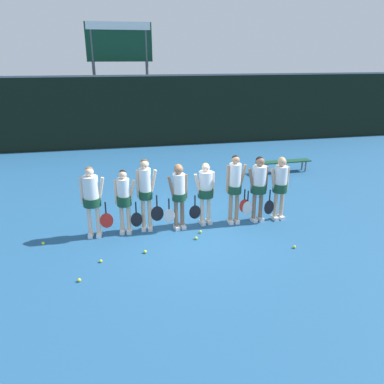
# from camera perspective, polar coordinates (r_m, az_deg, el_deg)

# --- Properties ---
(ground_plane) EXTENTS (140.00, 140.00, 0.00)m
(ground_plane) POSITION_cam_1_polar(r_m,az_deg,el_deg) (9.60, -0.11, -5.20)
(ground_plane) COLOR #235684
(fence_windscreen) EXTENTS (60.00, 0.08, 3.29)m
(fence_windscreen) POSITION_cam_1_polar(r_m,az_deg,el_deg) (17.88, -6.33, 12.14)
(fence_windscreen) COLOR black
(fence_windscreen) RESTS_ON ground_plane
(scoreboard) EXTENTS (3.02, 0.15, 5.54)m
(scoreboard) POSITION_cam_1_polar(r_m,az_deg,el_deg) (18.86, -10.95, 20.13)
(scoreboard) COLOR #515156
(scoreboard) RESTS_ON ground_plane
(bench_courtside) EXTENTS (2.11, 0.43, 0.43)m
(bench_courtside) POSITION_cam_1_polar(r_m,az_deg,el_deg) (14.27, 13.75, 4.39)
(bench_courtside) COLOR #19472D
(bench_courtside) RESTS_ON ground_plane
(player_0) EXTENTS (0.70, 0.41, 1.74)m
(player_0) POSITION_cam_1_polar(r_m,az_deg,el_deg) (8.98, -15.03, -0.60)
(player_0) COLOR beige
(player_0) RESTS_ON ground_plane
(player_1) EXTENTS (0.62, 0.35, 1.60)m
(player_1) POSITION_cam_1_polar(r_m,az_deg,el_deg) (9.04, -10.28, -0.80)
(player_1) COLOR beige
(player_1) RESTS_ON ground_plane
(player_2) EXTENTS (0.63, 0.33, 1.82)m
(player_2) POSITION_cam_1_polar(r_m,az_deg,el_deg) (9.07, -7.05, 0.40)
(player_2) COLOR beige
(player_2) RESTS_ON ground_plane
(player_3) EXTENTS (0.62, 0.34, 1.67)m
(player_3) POSITION_cam_1_polar(r_m,az_deg,el_deg) (9.10, -2.05, 0.09)
(player_3) COLOR #8C664C
(player_3) RESTS_ON ground_plane
(player_4) EXTENTS (0.67, 0.40, 1.62)m
(player_4) POSITION_cam_1_polar(r_m,az_deg,el_deg) (9.39, 2.04, 0.49)
(player_4) COLOR beige
(player_4) RESTS_ON ground_plane
(player_5) EXTENTS (0.62, 0.35, 1.81)m
(player_5) POSITION_cam_1_polar(r_m,az_deg,el_deg) (9.45, 6.56, 1.23)
(player_5) COLOR tan
(player_5) RESTS_ON ground_plane
(player_6) EXTENTS (0.67, 0.41, 1.74)m
(player_6) POSITION_cam_1_polar(r_m,az_deg,el_deg) (9.67, 10.11, 1.33)
(player_6) COLOR #8C664C
(player_6) RESTS_ON ground_plane
(player_7) EXTENTS (0.65, 0.38, 1.69)m
(player_7) POSITION_cam_1_polar(r_m,az_deg,el_deg) (9.90, 13.27, 1.32)
(player_7) COLOR tan
(player_7) RESTS_ON ground_plane
(tennis_ball_0) EXTENTS (0.07, 0.07, 0.07)m
(tennis_ball_0) POSITION_cam_1_polar(r_m,az_deg,el_deg) (8.41, -7.16, -9.01)
(tennis_ball_0) COLOR #CCE033
(tennis_ball_0) RESTS_ON ground_plane
(tennis_ball_1) EXTENTS (0.07, 0.07, 0.07)m
(tennis_ball_1) POSITION_cam_1_polar(r_m,az_deg,el_deg) (8.85, 15.34, -8.06)
(tennis_ball_1) COLOR #CCE033
(tennis_ball_1) RESTS_ON ground_plane
(tennis_ball_2) EXTENTS (0.06, 0.06, 0.06)m
(tennis_ball_2) POSITION_cam_1_polar(r_m,az_deg,el_deg) (8.23, -13.71, -10.19)
(tennis_ball_2) COLOR #CCE033
(tennis_ball_2) RESTS_ON ground_plane
(tennis_ball_3) EXTENTS (0.07, 0.07, 0.07)m
(tennis_ball_3) POSITION_cam_1_polar(r_m,az_deg,el_deg) (11.69, 10.34, -0.59)
(tennis_ball_3) COLOR #CCE033
(tennis_ball_3) RESTS_ON ground_plane
(tennis_ball_4) EXTENTS (0.07, 0.07, 0.07)m
(tennis_ball_4) POSITION_cam_1_polar(r_m,az_deg,el_deg) (9.34, -21.75, -7.27)
(tennis_ball_4) COLOR #CCE033
(tennis_ball_4) RESTS_ON ground_plane
(tennis_ball_5) EXTENTS (0.07, 0.07, 0.07)m
(tennis_ball_5) POSITION_cam_1_polar(r_m,az_deg,el_deg) (8.91, 0.63, -7.04)
(tennis_ball_5) COLOR #CCE033
(tennis_ball_5) RESTS_ON ground_plane
(tennis_ball_6) EXTENTS (0.07, 0.07, 0.07)m
(tennis_ball_6) POSITION_cam_1_polar(r_m,az_deg,el_deg) (9.22, 1.30, -6.08)
(tennis_ball_6) COLOR #CCE033
(tennis_ball_6) RESTS_ON ground_plane
(tennis_ball_7) EXTENTS (0.07, 0.07, 0.07)m
(tennis_ball_7) POSITION_cam_1_polar(r_m,az_deg,el_deg) (7.71, -16.81, -12.72)
(tennis_ball_7) COLOR #CCE033
(tennis_ball_7) RESTS_ON ground_plane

